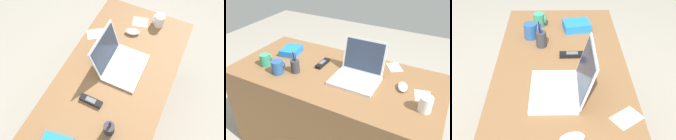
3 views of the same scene
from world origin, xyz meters
The scene contains 9 objects.
desk centered at (0.00, 0.00, 0.37)m, with size 1.55×0.74×0.73m, color brown.
laptop centered at (0.18, 0.01, 0.79)m, with size 0.32×0.31×0.25m.
computer_mouse centered at (0.49, 0.04, 0.75)m, with size 0.06×0.11×0.04m, color white.
coffee_mug_tall centered at (-0.53, -0.14, 0.78)m, with size 0.07×0.09×0.09m.
coffee_mug_spare centered at (-0.37, -0.19, 0.78)m, with size 0.08×0.09×0.10m.
cordless_phone centered at (-0.14, 0.07, 0.75)m, with size 0.04×0.15×0.03m.
pen_holder centered at (-0.26, -0.12, 0.78)m, with size 0.06×0.06×0.17m.
snack_bag centered at (-0.48, 0.11, 0.76)m, with size 0.14×0.17×0.05m, color blue.
paper_note_left centered at (0.36, 0.29, 0.74)m, with size 0.09×0.13×0.00m, color white.
Camera 3 is at (1.29, -0.01, 1.70)m, focal length 47.03 mm.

